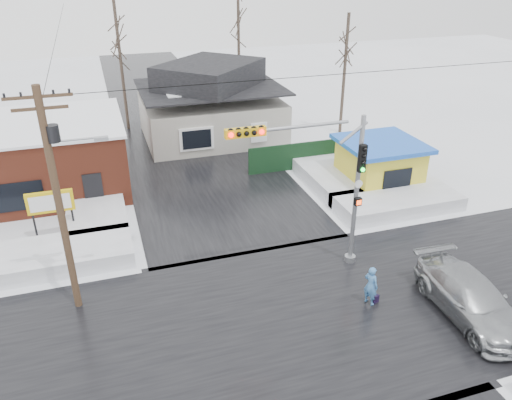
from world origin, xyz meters
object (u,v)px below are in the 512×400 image
object	(u,v)px
marquee_sign	(50,203)
pedestrian	(371,286)
kiosk	(379,164)
traffic_signal	(325,176)
utility_pole	(59,192)
car	(471,298)

from	to	relation	value
marquee_sign	pedestrian	distance (m)	15.58
pedestrian	kiosk	bearing A→B (deg)	-56.26
traffic_signal	utility_pole	bearing A→B (deg)	177.05
utility_pole	car	xyz separation A→B (m)	(14.56, -5.37, -4.31)
marquee_sign	car	world-z (taller)	marquee_sign
marquee_sign	kiosk	world-z (taller)	kiosk
traffic_signal	pedestrian	world-z (taller)	traffic_signal
kiosk	pedestrian	xyz separation A→B (m)	(-6.21, -10.02, -0.60)
pedestrian	car	bearing A→B (deg)	-143.42
kiosk	car	distance (m)	12.23
traffic_signal	pedestrian	distance (m)	4.81
traffic_signal	utility_pole	distance (m)	10.39
car	marquee_sign	bearing A→B (deg)	146.42
car	traffic_signal	bearing A→B (deg)	133.40
kiosk	car	world-z (taller)	kiosk
traffic_signal	marquee_sign	distance (m)	13.42
traffic_signal	marquee_sign	size ratio (longest dim) A/B	2.75
utility_pole	kiosk	xyz separation A→B (m)	(17.43, 6.49, -3.65)
marquee_sign	pedestrian	world-z (taller)	marquee_sign
traffic_signal	marquee_sign	world-z (taller)	traffic_signal
utility_pole	traffic_signal	bearing A→B (deg)	-2.95
utility_pole	marquee_sign	bearing A→B (deg)	100.13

